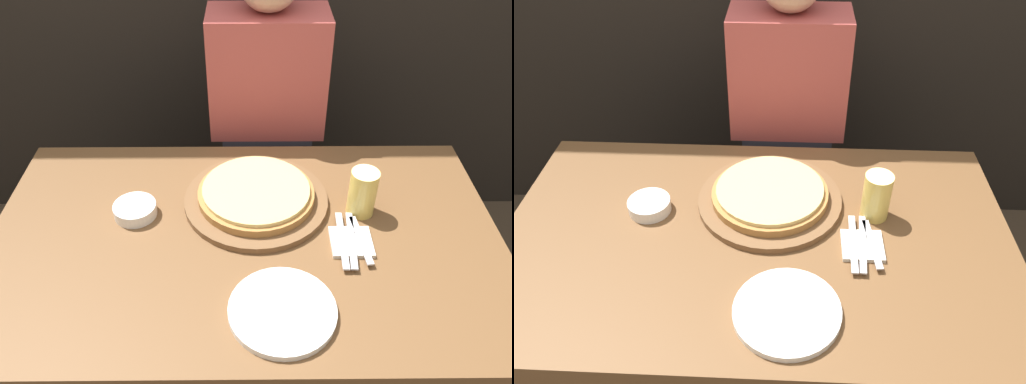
# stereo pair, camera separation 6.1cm
# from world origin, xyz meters

# --- Properties ---
(ground_plane) EXTENTS (12.00, 12.00, 0.00)m
(ground_plane) POSITION_xyz_m (0.00, 0.00, 0.00)
(ground_plane) COLOR #473828
(dining_table) EXTENTS (1.40, 0.85, 0.73)m
(dining_table) POSITION_xyz_m (0.00, 0.00, 0.36)
(dining_table) COLOR brown
(dining_table) RESTS_ON ground_plane
(pizza_on_board) EXTENTS (0.42, 0.42, 0.06)m
(pizza_on_board) POSITION_xyz_m (0.03, 0.14, 0.75)
(pizza_on_board) COLOR brown
(pizza_on_board) RESTS_ON dining_table
(beer_glass) EXTENTS (0.08, 0.08, 0.14)m
(beer_glass) POSITION_xyz_m (0.33, 0.10, 0.80)
(beer_glass) COLOR #E5C65B
(beer_glass) RESTS_ON dining_table
(dinner_plate) EXTENTS (0.25, 0.25, 0.02)m
(dinner_plate) POSITION_xyz_m (0.09, -0.26, 0.74)
(dinner_plate) COLOR white
(dinner_plate) RESTS_ON dining_table
(side_bowl) EXTENTS (0.12, 0.12, 0.04)m
(side_bowl) POSITION_xyz_m (-0.31, 0.09, 0.74)
(side_bowl) COLOR white
(side_bowl) RESTS_ON dining_table
(napkin_stack) EXTENTS (0.11, 0.11, 0.01)m
(napkin_stack) POSITION_xyz_m (0.28, -0.03, 0.73)
(napkin_stack) COLOR silver
(napkin_stack) RESTS_ON dining_table
(fork) EXTENTS (0.03, 0.21, 0.00)m
(fork) POSITION_xyz_m (0.26, -0.03, 0.74)
(fork) COLOR silver
(fork) RESTS_ON napkin_stack
(dinner_knife) EXTENTS (0.03, 0.21, 0.00)m
(dinner_knife) POSITION_xyz_m (0.28, -0.03, 0.74)
(dinner_knife) COLOR silver
(dinner_knife) RESTS_ON napkin_stack
(spoon) EXTENTS (0.04, 0.18, 0.00)m
(spoon) POSITION_xyz_m (0.31, -0.03, 0.74)
(spoon) COLOR silver
(spoon) RESTS_ON napkin_stack
(diner_person) EXTENTS (0.39, 0.20, 1.32)m
(diner_person) POSITION_xyz_m (0.07, 0.59, 0.65)
(diner_person) COLOR #33333D
(diner_person) RESTS_ON ground_plane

